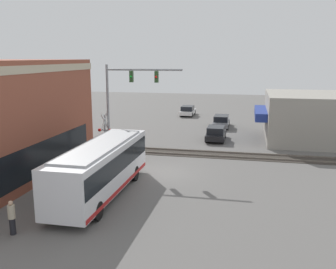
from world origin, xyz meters
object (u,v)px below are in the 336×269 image
(city_bus, at_px, (101,167))
(parked_car_white, at_px, (188,111))
(parked_car_black, at_px, (216,134))
(pedestrian_by_lamp, at_px, (12,217))
(parked_car_grey, at_px, (221,122))
(crossing_signal, at_px, (105,130))

(city_bus, relative_size, parked_car_white, 2.41)
(parked_car_black, relative_size, pedestrian_by_lamp, 2.51)
(parked_car_black, distance_m, parked_car_white, 16.50)
(city_bus, bearing_deg, parked_car_grey, -12.62)
(parked_car_black, bearing_deg, parked_car_grey, 0.00)
(parked_car_black, relative_size, parked_car_white, 0.97)
(parked_car_grey, distance_m, pedestrian_by_lamp, 30.81)
(parked_car_grey, relative_size, parked_car_white, 1.10)
(city_bus, xyz_separation_m, parked_car_grey, (24.11, -5.40, -1.07))
(city_bus, relative_size, parked_car_grey, 2.18)
(crossing_signal, xyz_separation_m, parked_car_grey, (15.78, -8.44, -1.62))
(crossing_signal, distance_m, parked_car_white, 24.28)
(parked_car_black, xyz_separation_m, pedestrian_by_lamp, (-22.53, 7.55, 0.19))
(city_bus, height_order, crossing_signal, crossing_signal)
(crossing_signal, height_order, pedestrian_by_lamp, crossing_signal)
(parked_car_black, xyz_separation_m, parked_car_white, (15.59, 5.40, -0.01))
(parked_car_grey, xyz_separation_m, parked_car_white, (8.26, 5.40, -0.03))
(parked_car_grey, height_order, pedestrian_by_lamp, pedestrian_by_lamp)
(crossing_signal, bearing_deg, parked_car_black, -44.98)
(city_bus, distance_m, parked_car_grey, 24.73)
(city_bus, height_order, parked_car_white, city_bus)
(city_bus, relative_size, crossing_signal, 2.75)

